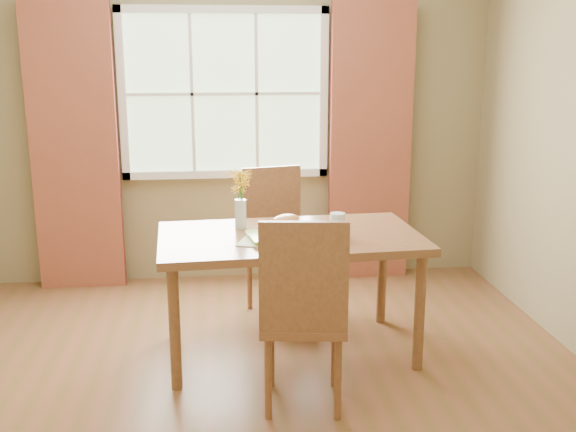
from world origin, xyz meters
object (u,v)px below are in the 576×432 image
Objects in this scene: water_glass at (337,225)px; flower_vase at (240,191)px; chair_far at (276,234)px; croissant_sandwich at (286,225)px; chair_near at (303,308)px; dining_table at (290,247)px.

flower_vase is at bearing 157.26° from water_glass.
chair_far is 7.65× the size of water_glass.
chair_far is at bearing 62.87° from flower_vase.
water_glass is 0.63m from flower_vase.
chair_far reaches higher than croissant_sandwich.
chair_far reaches higher than water_glass.
chair_near is 1.01× the size of chair_far.
chair_far is 0.84m from croissant_sandwich.
chair_near is 7.75× the size of water_glass.
flower_vase is (-0.29, 0.19, 0.31)m from dining_table.
chair_far is at bearing 97.62° from chair_near.
chair_near is 0.77m from water_glass.
flower_vase reaches higher than croissant_sandwich.
flower_vase is (-0.27, 0.90, 0.42)m from chair_near.
water_glass is 0.37× the size of flower_vase.
flower_vase reaches higher than chair_near.
dining_table is at bearing 170.57° from water_glass.
dining_table is at bearing -101.43° from chair_far.
chair_far is (-0.02, 0.71, -0.11)m from dining_table.
croissant_sandwich is at bearing -47.80° from flower_vase.
chair_near is 1.03m from flower_vase.
flower_vase is at bearing 114.18° from chair_near.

